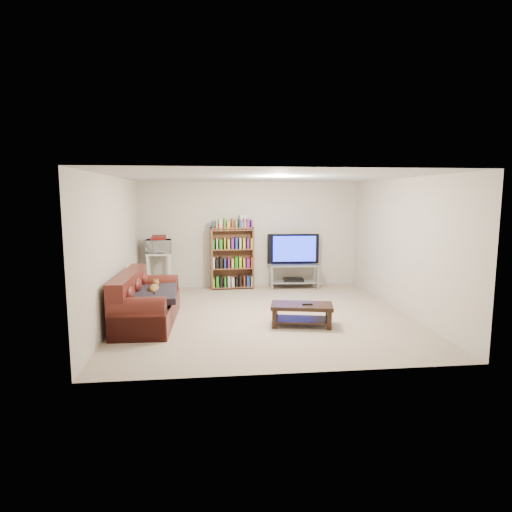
{
  "coord_description": "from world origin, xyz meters",
  "views": [
    {
      "loc": [
        -0.95,
        -7.24,
        2.08
      ],
      "look_at": [
        -0.1,
        0.4,
        1.0
      ],
      "focal_mm": 30.0,
      "sensor_mm": 36.0,
      "label": 1
    }
  ],
  "objects": [
    {
      "name": "floor",
      "position": [
        0.0,
        0.0,
        0.0
      ],
      "size": [
        5.0,
        5.0,
        0.0
      ],
      "primitive_type": "plane",
      "color": "tan",
      "rests_on": "ground"
    },
    {
      "name": "wall_front",
      "position": [
        0.0,
        -2.5,
        1.2
      ],
      "size": [
        5.0,
        0.0,
        5.0
      ],
      "primitive_type": "plane",
      "rotation": [
        -1.57,
        0.0,
        0.0
      ],
      "color": "beige",
      "rests_on": "ground"
    },
    {
      "name": "wall_right",
      "position": [
        2.5,
        0.0,
        1.2
      ],
      "size": [
        0.0,
        5.0,
        5.0
      ],
      "primitive_type": "plane",
      "rotation": [
        1.57,
        0.0,
        -1.57
      ],
      "color": "beige",
      "rests_on": "ground"
    },
    {
      "name": "blanket",
      "position": [
        -1.87,
        -0.37,
        0.51
      ],
      "size": [
        0.82,
        1.03,
        0.18
      ],
      "primitive_type": "cube",
      "rotation": [
        0.05,
        -0.04,
        0.05
      ],
      "color": "black",
      "rests_on": "sofa"
    },
    {
      "name": "cat",
      "position": [
        -1.86,
        -0.19,
        0.57
      ],
      "size": [
        0.23,
        0.54,
        0.16
      ],
      "primitive_type": null,
      "rotation": [
        0.0,
        0.0,
        -0.03
      ],
      "color": "brown",
      "rests_on": "sofa"
    },
    {
      "name": "game_boxes",
      "position": [
        -2.03,
        2.13,
        1.17
      ],
      "size": [
        0.32,
        0.28,
        0.05
      ],
      "primitive_type": "cube",
      "rotation": [
        0.0,
        0.0,
        0.04
      ],
      "color": "maroon",
      "rests_on": "microwave"
    },
    {
      "name": "television",
      "position": [
        0.96,
        2.18,
        0.89
      ],
      "size": [
        1.19,
        0.21,
        0.68
      ],
      "primitive_type": "imported",
      "rotation": [
        0.0,
        0.0,
        3.1
      ],
      "color": "black",
      "rests_on": "tv_stand"
    },
    {
      "name": "wall_left",
      "position": [
        -2.5,
        0.0,
        1.2
      ],
      "size": [
        0.0,
        5.0,
        5.0
      ],
      "primitive_type": "plane",
      "rotation": [
        1.57,
        0.0,
        1.57
      ],
      "color": "beige",
      "rests_on": "ground"
    },
    {
      "name": "ceiling",
      "position": [
        0.0,
        0.0,
        2.4
      ],
      "size": [
        5.0,
        5.0,
        0.0
      ],
      "primitive_type": "plane",
      "rotation": [
        3.14,
        0.0,
        0.0
      ],
      "color": "white",
      "rests_on": "ground"
    },
    {
      "name": "bookshelf",
      "position": [
        -0.43,
        2.27,
        0.72
      ],
      "size": [
        0.97,
        0.34,
        1.39
      ],
      "rotation": [
        0.0,
        0.0,
        0.05
      ],
      "color": "brown",
      "rests_on": "floor"
    },
    {
      "name": "tv_stand",
      "position": [
        0.96,
        2.18,
        0.37
      ],
      "size": [
        1.12,
        0.54,
        0.55
      ],
      "rotation": [
        0.0,
        0.0,
        -0.05
      ],
      "color": "#999EA3",
      "rests_on": "floor"
    },
    {
      "name": "microwave_stand",
      "position": [
        -2.03,
        2.13,
        0.55
      ],
      "size": [
        0.55,
        0.41,
        0.85
      ],
      "rotation": [
        0.0,
        0.0,
        0.04
      ],
      "color": "silver",
      "rests_on": "floor"
    },
    {
      "name": "sofa",
      "position": [
        -2.04,
        -0.23,
        0.3
      ],
      "size": [
        0.91,
        2.0,
        0.85
      ],
      "rotation": [
        0.0,
        0.0,
        -0.03
      ],
      "color": "#521B15",
      "rests_on": "floor"
    },
    {
      "name": "wall_back",
      "position": [
        0.0,
        2.5,
        1.2
      ],
      "size": [
        5.0,
        0.0,
        5.0
      ],
      "primitive_type": "plane",
      "rotation": [
        1.57,
        0.0,
        0.0
      ],
      "color": "beige",
      "rests_on": "ground"
    },
    {
      "name": "coffee_table",
      "position": [
        0.52,
        -0.67,
        0.25
      ],
      "size": [
        1.06,
        0.68,
        0.36
      ],
      "rotation": [
        0.0,
        0.0,
        -0.21
      ],
      "color": "black",
      "rests_on": "floor"
    },
    {
      "name": "shelf_clutter",
      "position": [
        -0.33,
        2.29,
        1.49
      ],
      "size": [
        0.71,
        0.24,
        0.28
      ],
      "rotation": [
        0.0,
        0.0,
        0.05
      ],
      "color": "silver",
      "rests_on": "bookshelf"
    },
    {
      "name": "microwave",
      "position": [
        -2.03,
        2.13,
        1.0
      ],
      "size": [
        0.54,
        0.38,
        0.29
      ],
      "primitive_type": "imported",
      "rotation": [
        0.0,
        0.0,
        0.04
      ],
      "color": "silver",
      "rests_on": "microwave_stand"
    },
    {
      "name": "dvd_player",
      "position": [
        0.96,
        2.18,
        0.19
      ],
      "size": [
        0.45,
        0.33,
        0.06
      ],
      "primitive_type": "cube",
      "rotation": [
        0.0,
        0.0,
        -0.05
      ],
      "color": "black",
      "rests_on": "tv_stand"
    },
    {
      "name": "remote",
      "position": [
        0.6,
        -0.73,
        0.37
      ],
      "size": [
        0.16,
        0.05,
        0.02
      ],
      "primitive_type": "cube",
      "rotation": [
        0.0,
        0.0,
        -0.06
      ],
      "color": "black",
      "rests_on": "coffee_table"
    }
  ]
}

